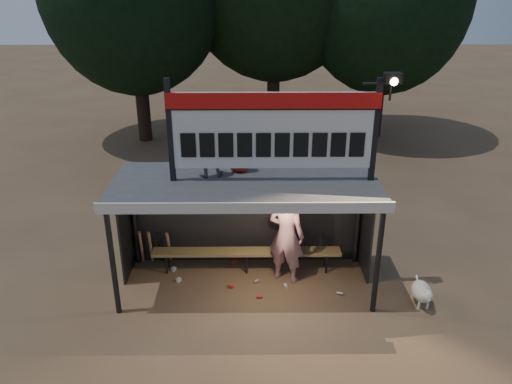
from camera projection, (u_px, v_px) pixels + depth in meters
ground at (246, 284)px, 10.26m from camera, size 80.00×80.00×0.00m
player at (286, 235)px, 10.06m from camera, size 0.89×0.76×2.05m
child_a at (207, 146)px, 9.32m from camera, size 0.65×0.55×1.19m
child_b at (239, 148)px, 9.58m from camera, size 0.50×0.36×0.94m
dugout_shelter at (246, 198)px, 9.76m from camera, size 5.10×2.08×2.32m
scoreboard_assembly at (276, 128)px, 8.94m from camera, size 4.10×0.27×1.99m
bench at (247, 253)px, 10.60m from camera, size 4.00×0.35×0.48m
dog at (422, 292)px, 9.53m from camera, size 0.36×0.81×0.49m
bats at (155, 247)px, 10.83m from camera, size 0.67×0.35×0.84m
litter at (242, 281)px, 10.31m from camera, size 3.56×1.40×0.08m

